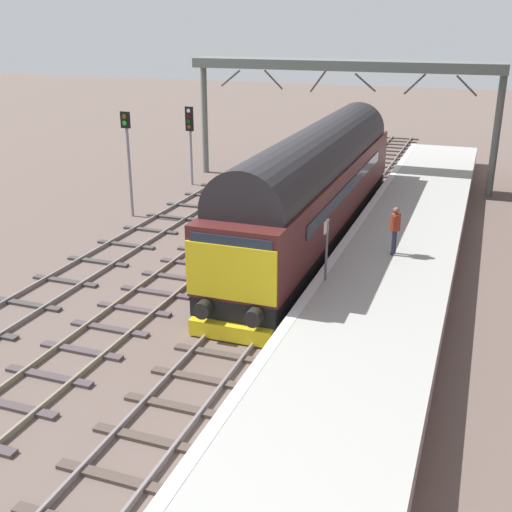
# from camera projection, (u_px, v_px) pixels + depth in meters

# --- Properties ---
(ground_plane) EXTENTS (140.00, 140.00, 0.00)m
(ground_plane) POSITION_uv_depth(u_px,v_px,m) (284.00, 277.00, 22.20)
(ground_plane) COLOR #64534C
(ground_plane) RESTS_ON ground
(track_main) EXTENTS (2.50, 60.00, 0.15)m
(track_main) POSITION_uv_depth(u_px,v_px,m) (284.00, 276.00, 22.18)
(track_main) COLOR slate
(track_main) RESTS_ON ground
(track_adjacent_west) EXTENTS (2.50, 60.00, 0.15)m
(track_adjacent_west) POSITION_uv_depth(u_px,v_px,m) (192.00, 264.00, 23.32)
(track_adjacent_west) COLOR gray
(track_adjacent_west) RESTS_ON ground
(track_adjacent_far_west) EXTENTS (2.50, 60.00, 0.15)m
(track_adjacent_far_west) POSITION_uv_depth(u_px,v_px,m) (112.00, 253.00, 24.41)
(track_adjacent_far_west) COLOR gray
(track_adjacent_far_west) RESTS_ON ground
(station_platform) EXTENTS (4.00, 44.00, 1.01)m
(station_platform) POSITION_uv_depth(u_px,v_px,m) (389.00, 278.00, 20.87)
(station_platform) COLOR #A8AAA5
(station_platform) RESTS_ON ground
(diesel_locomotive) EXTENTS (2.74, 18.02, 4.68)m
(diesel_locomotive) POSITION_uv_depth(u_px,v_px,m) (315.00, 183.00, 24.76)
(diesel_locomotive) COLOR black
(diesel_locomotive) RESTS_ON ground
(signal_post_mid) EXTENTS (0.44, 0.22, 4.73)m
(signal_post_mid) POSITION_uv_depth(u_px,v_px,m) (128.00, 153.00, 28.12)
(signal_post_mid) COLOR gray
(signal_post_mid) RESTS_ON ground
(signal_post_far) EXTENTS (0.44, 0.22, 4.20)m
(signal_post_far) POSITION_uv_depth(u_px,v_px,m) (190.00, 134.00, 33.76)
(signal_post_far) COLOR gray
(signal_post_far) RESTS_ON ground
(platform_number_sign) EXTENTS (0.10, 0.44, 1.89)m
(platform_number_sign) POSITION_uv_depth(u_px,v_px,m) (326.00, 241.00, 18.93)
(platform_number_sign) COLOR slate
(platform_number_sign) RESTS_ON station_platform
(waiting_passenger) EXTENTS (0.37, 0.51, 1.64)m
(waiting_passenger) POSITION_uv_depth(u_px,v_px,m) (395.00, 226.00, 21.19)
(waiting_passenger) COLOR #2A2B41
(waiting_passenger) RESTS_ON station_platform
(overhead_footbridge) EXTENTS (16.24, 2.00, 6.52)m
(overhead_footbridge) POSITION_uv_depth(u_px,v_px,m) (342.00, 71.00, 32.98)
(overhead_footbridge) COLOR slate
(overhead_footbridge) RESTS_ON ground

